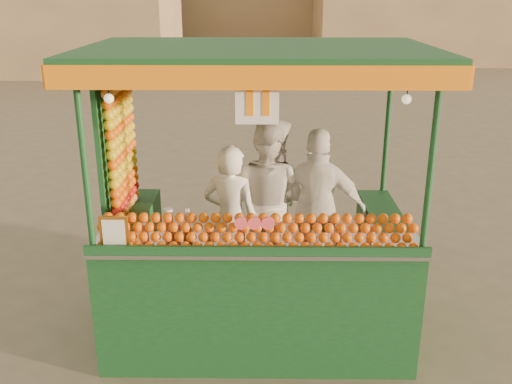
{
  "coord_description": "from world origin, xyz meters",
  "views": [
    {
      "loc": [
        -0.13,
        -5.11,
        3.32
      ],
      "look_at": [
        -0.19,
        0.14,
        1.45
      ],
      "focal_mm": 39.86,
      "sensor_mm": 36.0,
      "label": 1
    }
  ],
  "objects_px": {
    "vendor_left": "(231,220)",
    "juice_cart": "(250,250)",
    "vendor_middle": "(268,201)",
    "vendor_right": "(318,209)"
  },
  "relations": [
    {
      "from": "vendor_left",
      "to": "juice_cart",
      "type": "bearing_deg",
      "value": 138.81
    },
    {
      "from": "vendor_right",
      "to": "juice_cart",
      "type": "bearing_deg",
      "value": 44.09
    },
    {
      "from": "juice_cart",
      "to": "vendor_middle",
      "type": "height_order",
      "value": "juice_cart"
    },
    {
      "from": "vendor_right",
      "to": "vendor_left",
      "type": "bearing_deg",
      "value": 19.99
    },
    {
      "from": "vendor_left",
      "to": "vendor_right",
      "type": "xyz_separation_m",
      "value": [
        0.89,
        0.15,
        0.06
      ]
    },
    {
      "from": "juice_cart",
      "to": "vendor_right",
      "type": "height_order",
      "value": "juice_cart"
    },
    {
      "from": "vendor_middle",
      "to": "juice_cart",
      "type": "bearing_deg",
      "value": 102.32
    },
    {
      "from": "vendor_left",
      "to": "vendor_middle",
      "type": "distance_m",
      "value": 0.48
    },
    {
      "from": "juice_cart",
      "to": "vendor_middle",
      "type": "bearing_deg",
      "value": 72.63
    },
    {
      "from": "juice_cart",
      "to": "vendor_right",
      "type": "xyz_separation_m",
      "value": [
        0.69,
        0.46,
        0.25
      ]
    }
  ]
}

